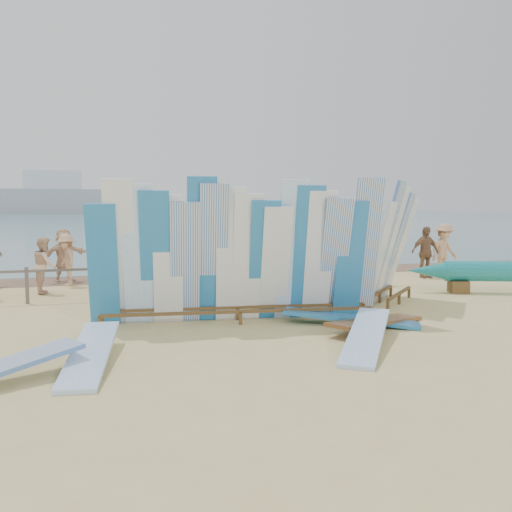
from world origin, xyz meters
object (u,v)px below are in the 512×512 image
object	(u,v)px
flat_board_b	(366,348)
beach_chair_left	(177,282)
beachgoer_7	(223,253)
beachgoer_6	(285,254)
flat_board_a	(91,365)
beachgoer_3	(67,260)
stroller	(240,274)
flat_board_d	(351,325)
beachgoer_5	(240,251)
beachgoer_extra_0	(444,250)
side_surfboard_rack	(390,249)
main_surfboard_rack	(239,258)
beachgoer_11	(64,255)
beachgoer_2	(45,265)
flat_board_c	(376,328)
vendor_table	(296,286)
beachgoer_9	(319,250)
beachgoer_8	(273,254)
beach_chair_right	(207,278)

from	to	relation	value
flat_board_b	beach_chair_left	world-z (taller)	beach_chair_left
beachgoer_7	beachgoer_6	bearing A→B (deg)	124.91
flat_board_a	beachgoer_3	xyz separation A→B (m)	(-0.57, 8.73, 0.77)
stroller	beachgoer_7	bearing A→B (deg)	110.97
flat_board_d	flat_board_a	bearing A→B (deg)	134.39
stroller	beachgoer_5	distance (m)	2.20
beachgoer_extra_0	beachgoer_7	distance (m)	7.52
beach_chair_left	stroller	size ratio (longest dim) A/B	0.71
side_surfboard_rack	beachgoer_3	world-z (taller)	side_surfboard_rack
beachgoer_extra_0	flat_board_d	bearing A→B (deg)	-153.59
beachgoer_extra_0	beachgoer_7	world-z (taller)	beachgoer_extra_0
flat_board_b	beachgoer_6	bearing A→B (deg)	114.67
beachgoer_3	flat_board_a	bearing A→B (deg)	-9.95
main_surfboard_rack	beachgoer_11	bearing A→B (deg)	124.13
flat_board_d	beachgoer_6	size ratio (longest dim) A/B	1.53
beachgoer_2	beachgoer_11	bearing A→B (deg)	-13.00
flat_board_c	beachgoer_extra_0	size ratio (longest dim) A/B	1.50
beachgoer_7	vendor_table	bearing A→B (deg)	66.44
main_surfboard_rack	beachgoer_5	distance (m)	6.54
beachgoer_5	beachgoer_7	distance (m)	0.63
vendor_table	beachgoer_9	world-z (taller)	beachgoer_9
beachgoer_8	side_surfboard_rack	bearing A→B (deg)	-169.32
flat_board_c	beachgoer_2	distance (m)	9.25
flat_board_b	beachgoer_8	bearing A→B (deg)	117.83
side_surfboard_rack	flat_board_c	size ratio (longest dim) A/B	1.10
stroller	beachgoer_11	world-z (taller)	beachgoer_11
vendor_table	beach_chair_right	size ratio (longest dim) A/B	1.29
flat_board_d	beachgoer_2	xyz separation A→B (m)	(-6.13, 6.15, 0.78)
flat_board_c	beachgoer_extra_0	xyz separation A→B (m)	(6.22, 6.28, 0.90)
beachgoer_9	beachgoer_2	distance (m)	9.18
flat_board_a	beach_chair_right	world-z (taller)	beach_chair_right
vendor_table	flat_board_d	xyz separation A→B (m)	(0.07, -2.76, -0.41)
vendor_table	beach_chair_right	xyz separation A→B (m)	(-1.62, 2.96, -0.13)
beachgoer_11	main_surfboard_rack	bearing A→B (deg)	-88.09
flat_board_a	beach_chair_right	size ratio (longest dim) A/B	2.80
flat_board_b	beachgoer_5	world-z (taller)	beachgoer_5
beachgoer_5	beachgoer_8	size ratio (longest dim) A/B	1.03
beach_chair_left	beachgoer_8	bearing A→B (deg)	25.17
beachgoer_2	beachgoer_3	bearing A→B (deg)	-25.01
stroller	beachgoer_3	xyz separation A→B (m)	(-4.73, 2.32, 0.31)
vendor_table	flat_board_b	size ratio (longest dim) A/B	0.46
beachgoer_5	flat_board_b	bearing A→B (deg)	-71.30
beach_chair_right	beachgoer_extra_0	xyz separation A→B (m)	(8.25, 0.14, 0.62)
beachgoer_9	beachgoer_2	bearing A→B (deg)	0.85
vendor_table	beachgoer_5	world-z (taller)	beachgoer_5
flat_board_b	beachgoer_extra_0	bearing A→B (deg)	82.18
beachgoer_2	beachgoer_9	bearing A→B (deg)	-81.26
main_surfboard_rack	beachgoer_7	world-z (taller)	main_surfboard_rack
beachgoer_6	side_surfboard_rack	bearing A→B (deg)	163.72
flat_board_b	stroller	xyz separation A→B (m)	(-0.29, 6.79, 0.46)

